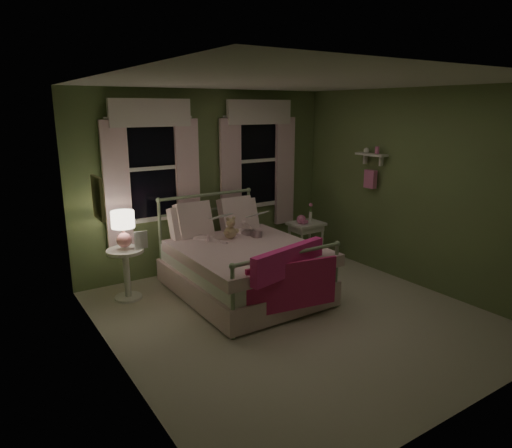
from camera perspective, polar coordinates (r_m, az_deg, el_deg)
room_shell at (r=5.00m, az=5.03°, el=2.24°), size 4.20×4.20×4.20m
bed at (r=5.89m, az=-1.87°, el=-5.11°), size 1.58×2.04×1.18m
pink_throw at (r=5.01m, az=4.28°, el=-5.94°), size 1.09×0.35×0.71m
child_left at (r=5.95m, az=-6.33°, el=0.53°), size 0.31×0.26×0.72m
child_right at (r=6.22m, az=-1.73°, el=1.11°), size 0.38×0.31×0.70m
book_left at (r=5.73m, az=-5.20°, el=0.33°), size 0.21×0.14×0.26m
book_right at (r=6.01m, az=-0.48°, el=0.65°), size 0.22×0.15×0.26m
teddy_bear at (r=5.98m, az=-3.21°, el=-0.72°), size 0.22×0.18×0.30m
nightstand_left at (r=5.92m, az=-15.92°, el=-5.19°), size 0.46×0.46×0.65m
table_lamp at (r=5.77m, az=-16.28°, el=-0.17°), size 0.28×0.28×0.46m
book_nightstand at (r=5.81m, az=-14.90°, el=-3.03°), size 0.19×0.24×0.02m
nightstand_right at (r=7.00m, az=6.28°, el=-0.60°), size 0.50×0.40×0.64m
pink_toy at (r=6.89m, az=5.70°, el=0.54°), size 0.14×0.19×0.14m
bud_vase at (r=7.05m, az=6.83°, el=1.50°), size 0.06×0.06×0.28m
window_left at (r=6.30m, az=-12.81°, el=7.41°), size 1.34×0.13×1.96m
window_right at (r=7.07m, az=0.30°, el=8.48°), size 1.34×0.13×1.96m
wall_shelf at (r=6.75m, az=14.17°, el=6.93°), size 0.15×0.50×0.60m
framed_picture at (r=4.64m, az=-19.14°, el=3.08°), size 0.03×0.32×0.42m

